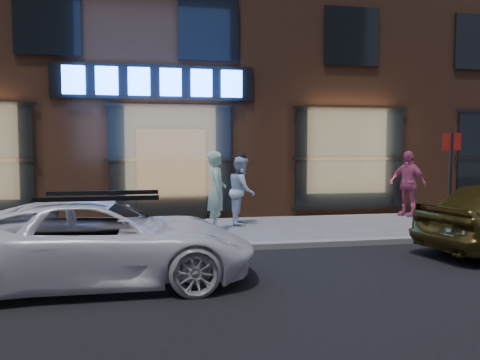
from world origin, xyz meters
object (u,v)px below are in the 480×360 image
at_px(man_bowtie, 217,191).
at_px(man_cap, 242,190).
at_px(white_suv, 101,241).
at_px(sign_post, 451,174).
at_px(passerby, 408,183).

relative_size(man_bowtie, man_cap, 1.08).
bearing_deg(white_suv, man_bowtie, -29.55).
relative_size(white_suv, sign_post, 1.93).
bearing_deg(man_bowtie, man_cap, -37.35).
relative_size(man_bowtie, white_suv, 0.42).
bearing_deg(passerby, man_bowtie, -106.34).
bearing_deg(man_bowtie, white_suv, 156.36).
distance_m(man_bowtie, passerby, 5.73).
distance_m(man_cap, sign_post, 4.76).
bearing_deg(man_cap, white_suv, 159.18).
relative_size(man_bowtie, passerby, 1.00).
distance_m(passerby, white_suv, 9.32).
xyz_separation_m(man_bowtie, passerby, (5.57, 1.35, -0.00)).
xyz_separation_m(man_bowtie, man_cap, (0.73, 0.79, -0.07)).
distance_m(man_bowtie, man_cap, 1.08).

